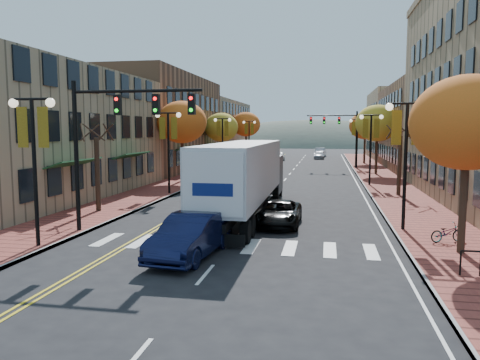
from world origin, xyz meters
The scene contains 32 objects.
ground centered at (0.00, 0.00, 0.00)m, with size 200.00×200.00×0.00m, color black.
sidewalk_left centered at (-9.00, 32.50, 0.07)m, with size 4.00×85.00×0.15m, color brown.
sidewalk_right centered at (9.00, 32.50, 0.07)m, with size 4.00×85.00×0.15m, color brown.
building_left_near centered at (-17.00, 13.00, 4.50)m, with size 12.00×22.00×9.00m, color #9E8966.
building_left_mid centered at (-17.00, 36.00, 5.50)m, with size 12.00×24.00×11.00m, color brown.
building_left_far centered at (-17.00, 61.00, 4.75)m, with size 12.00×26.00×9.50m, color #9E8966.
building_right_mid centered at (18.50, 42.00, 5.00)m, with size 15.00×24.00×10.00m, color brown.
building_right_far centered at (18.50, 64.00, 5.50)m, with size 15.00×20.00×11.00m, color #9E8966.
tree_left_a centered at (-9.00, 8.00, 2.25)m, with size 0.28×0.28×4.20m.
tree_left_b centered at (-9.00, 24.00, 5.45)m, with size 4.48×4.48×7.21m.
tree_left_c centered at (-9.00, 40.00, 5.05)m, with size 4.16×4.16×6.69m.
tree_left_d centered at (-9.00, 58.00, 5.60)m, with size 4.61×4.61×7.42m.
tree_right_a centered at (9.00, 2.00, 5.05)m, with size 4.16×4.16×6.69m.
tree_right_b centered at (9.00, 18.00, 2.25)m, with size 0.28×0.28×4.20m.
tree_right_c centered at (9.00, 34.00, 5.45)m, with size 4.48×4.48×7.21m.
tree_right_d centered at (9.00, 50.00, 5.29)m, with size 4.35×4.35×7.00m.
lamp_left_a centered at (-7.50, 0.00, 4.29)m, with size 1.96×0.36×6.05m.
lamp_left_b centered at (-7.50, 16.00, 4.29)m, with size 1.96×0.36×6.05m.
lamp_left_c centered at (-7.50, 34.00, 4.29)m, with size 1.96×0.36×6.05m.
lamp_left_d centered at (-7.50, 52.00, 4.29)m, with size 1.96×0.36×6.05m.
lamp_right_a centered at (7.50, 6.00, 4.29)m, with size 1.96×0.36×6.05m.
lamp_right_b centered at (7.50, 24.00, 4.29)m, with size 1.96×0.36×6.05m.
lamp_right_c centered at (7.50, 42.00, 4.29)m, with size 1.96×0.36×6.05m.
traffic_mast_near centered at (-5.48, 3.00, 4.92)m, with size 6.10×0.35×7.00m.
traffic_mast_far centered at (5.48, 42.00, 4.92)m, with size 6.10×0.34×7.00m.
semi_truck centered at (-0.50, 9.05, 2.40)m, with size 2.70×16.41×4.10m.
navy_sedan centered at (-1.11, -0.02, 0.81)m, with size 1.72×4.94×1.63m, color black.
black_suv centered at (1.61, 6.46, 0.62)m, with size 2.07×4.49×1.25m, color black.
car_far_white centered at (-3.32, 56.13, 0.67)m, with size 1.58×3.93×1.34m, color silver.
car_far_silver centered at (2.64, 60.57, 0.60)m, with size 1.68×4.14×1.20m, color #9C9BA3.
car_far_oncoming centered at (2.78, 67.77, 0.78)m, with size 1.65×4.74×1.56m, color #B4B5BC.
bicycle centered at (8.90, 3.64, 0.55)m, with size 0.53×1.52×0.80m, color gray.
Camera 1 is at (3.91, -16.68, 4.83)m, focal length 35.00 mm.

